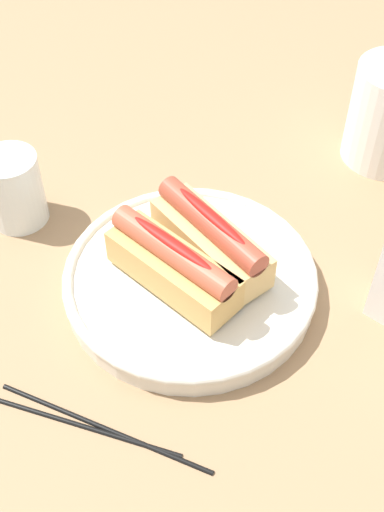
% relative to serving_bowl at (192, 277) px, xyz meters
% --- Properties ---
extents(ground_plane, '(2.40, 2.40, 0.00)m').
position_rel_serving_bowl_xyz_m(ground_plane, '(0.01, -0.00, -0.02)').
color(ground_plane, '#9E7A56').
extents(serving_bowl, '(0.27, 0.27, 0.03)m').
position_rel_serving_bowl_xyz_m(serving_bowl, '(0.00, 0.00, 0.00)').
color(serving_bowl, silver).
rests_on(serving_bowl, ground_plane).
extents(hotdog_front, '(0.16, 0.08, 0.06)m').
position_rel_serving_bowl_xyz_m(hotdog_front, '(-0.01, -0.03, 0.04)').
color(hotdog_front, tan).
rests_on(hotdog_front, serving_bowl).
extents(hotdog_back, '(0.16, 0.10, 0.06)m').
position_rel_serving_bowl_xyz_m(hotdog_back, '(0.01, 0.03, 0.04)').
color(hotdog_back, '#DBB270').
rests_on(hotdog_back, serving_bowl).
extents(water_glass, '(0.07, 0.07, 0.09)m').
position_rel_serving_bowl_xyz_m(water_glass, '(-0.23, -0.02, 0.02)').
color(water_glass, white).
rests_on(water_glass, ground_plane).
extents(chopstick_near, '(0.22, 0.04, 0.01)m').
position_rel_serving_bowl_xyz_m(chopstick_near, '(0.02, -0.19, -0.01)').
color(chopstick_near, black).
rests_on(chopstick_near, ground_plane).
extents(chopstick_far, '(0.21, 0.06, 0.01)m').
position_rel_serving_bowl_xyz_m(chopstick_far, '(-0.01, -0.20, -0.01)').
color(chopstick_far, black).
rests_on(chopstick_far, ground_plane).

